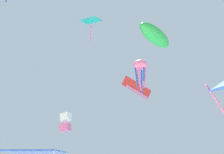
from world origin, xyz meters
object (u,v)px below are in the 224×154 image
(kite_box_white, at_px, (66,122))
(kite_diamond_teal, at_px, (91,22))
(canopy_tent, at_px, (34,153))
(kite_octopus_pink, at_px, (140,66))
(kite_inflatable_green, at_px, (155,36))
(kite_parafoil_red, at_px, (137,88))

(kite_box_white, bearing_deg, kite_diamond_teal, 42.71)
(canopy_tent, height_order, kite_octopus_pink, kite_octopus_pink)
(kite_inflatable_green, bearing_deg, kite_octopus_pink, -178.91)
(kite_octopus_pink, distance_m, kite_inflatable_green, 8.00)
(kite_parafoil_red, bearing_deg, kite_octopus_pink, -123.26)
(kite_inflatable_green, bearing_deg, kite_box_white, 103.38)
(canopy_tent, height_order, kite_box_white, kite_box_white)
(kite_inflatable_green, relative_size, kite_parafoil_red, 1.36)
(kite_octopus_pink, distance_m, kite_box_white, 15.28)
(kite_octopus_pink, height_order, kite_inflatable_green, kite_inflatable_green)
(kite_inflatable_green, height_order, kite_box_white, kite_inflatable_green)
(canopy_tent, bearing_deg, kite_inflatable_green, 59.08)
(kite_inflatable_green, distance_m, kite_box_white, 18.61)
(kite_parafoil_red, xyz_separation_m, kite_diamond_teal, (-6.43, -17.27, 3.27))
(kite_box_white, bearing_deg, kite_octopus_pink, 67.18)
(kite_parafoil_red, bearing_deg, canopy_tent, -136.68)
(canopy_tent, bearing_deg, kite_box_white, 99.31)
(kite_inflatable_green, relative_size, kite_diamond_teal, 2.39)
(kite_parafoil_red, relative_size, kite_diamond_teal, 1.75)
(canopy_tent, relative_size, kite_octopus_pink, 0.80)
(canopy_tent, xyz_separation_m, kite_inflatable_green, (9.96, 16.62, 16.83))
(canopy_tent, distance_m, kite_inflatable_green, 25.67)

